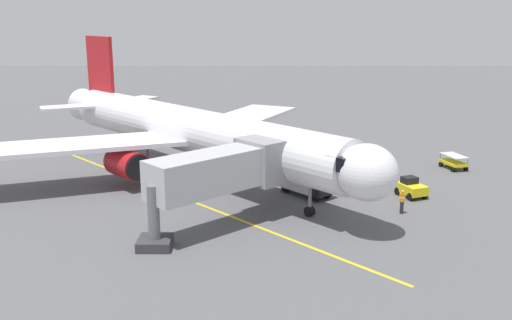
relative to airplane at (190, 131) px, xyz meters
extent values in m
plane|color=#565659|center=(-2.08, -2.03, -4.00)|extent=(220.00, 220.00, 0.00)
cube|color=yellow|center=(-0.19, 6.21, -4.00)|extent=(27.39, 29.48, 0.01)
cylinder|color=white|center=(-0.19, 0.21, 0.10)|extent=(25.91, 27.51, 3.80)
ellipsoid|color=white|center=(-12.57, 13.55, 0.10)|extent=(5.37, 5.39, 3.61)
cone|color=white|center=(12.39, -13.35, 0.10)|extent=(4.55, 4.53, 3.42)
cube|color=black|center=(-11.62, 12.52, 0.65)|extent=(3.46, 3.37, 0.90)
cube|color=white|center=(-3.91, -8.32, -0.50)|extent=(11.95, 17.64, 0.36)
cylinder|color=red|center=(-3.76, -4.47, -2.00)|extent=(4.00, 4.06, 2.30)
cylinder|color=black|center=(-4.95, -3.19, -2.00)|extent=(1.68, 1.58, 2.10)
cube|color=white|center=(8.59, 3.28, -0.50)|extent=(17.78, 10.93, 0.36)
cylinder|color=red|center=(4.74, 3.42, -2.00)|extent=(4.00, 4.06, 2.30)
cylinder|color=black|center=(3.55, 4.70, -2.00)|extent=(1.68, 1.58, 2.10)
cube|color=red|center=(10.35, -11.16, 3.90)|extent=(3.53, 3.76, 7.20)
cube|color=white|center=(7.80, -13.11, 0.70)|extent=(5.21, 6.76, 0.24)
cube|color=white|center=(12.49, -8.76, 0.70)|extent=(6.82, 4.87, 0.24)
cylinder|color=slate|center=(-9.37, 10.10, -2.27)|extent=(0.24, 0.24, 2.77)
cylinder|color=black|center=(-9.37, 10.10, -3.65)|extent=(0.81, 0.82, 0.70)
cylinder|color=slate|center=(-0.06, -3.76, -2.07)|extent=(0.24, 0.24, 2.77)
cylinder|color=black|center=(-0.06, -3.76, -3.45)|extent=(1.08, 1.11, 1.10)
cylinder|color=slate|center=(3.76, -0.22, -2.07)|extent=(0.24, 0.24, 2.77)
cylinder|color=black|center=(3.76, -0.22, -3.45)|extent=(1.08, 1.11, 1.10)
cube|color=#B7B7BC|center=(-2.91, 12.69, -0.10)|extent=(8.37, 8.03, 2.50)
cube|color=gray|center=(-6.21, 9.63, -0.10)|extent=(4.23, 4.25, 3.00)
cylinder|color=slate|center=(0.39, 15.75, -2.05)|extent=(0.70, 0.70, 3.90)
cube|color=#333338|center=(0.39, 15.75, -3.70)|extent=(2.00, 2.00, 0.60)
cylinder|color=#23232D|center=(-15.90, 9.53, -3.56)|extent=(0.26, 0.26, 0.88)
cube|color=orange|center=(-15.90, 9.53, -2.82)|extent=(0.45, 0.40, 0.60)
cube|color=silver|center=(-15.90, 9.53, -2.82)|extent=(0.47, 0.42, 0.10)
sphere|color=tan|center=(-15.90, 9.53, -2.40)|extent=(0.22, 0.22, 0.22)
cube|color=yellow|center=(-17.56, 5.65, -3.35)|extent=(2.27, 2.70, 0.70)
cube|color=black|center=(-17.44, 5.38, -2.75)|extent=(1.36, 1.25, 0.50)
cylinder|color=black|center=(-18.47, 6.14, -3.70)|extent=(0.46, 0.65, 0.60)
cylinder|color=black|center=(-17.27, 6.64, -3.70)|extent=(0.46, 0.65, 0.60)
cylinder|color=black|center=(-17.85, 4.66, -3.70)|extent=(0.46, 0.65, 0.60)
cylinder|color=black|center=(-16.65, 5.17, -3.70)|extent=(0.46, 0.65, 0.60)
cube|color=yellow|center=(-23.52, -2.67, -3.44)|extent=(2.05, 2.88, 0.24)
cube|color=silver|center=(-23.52, -2.67, -2.77)|extent=(2.05, 2.88, 0.08)
cylinder|color=slate|center=(-24.44, -1.68, -3.04)|extent=(0.06, 0.06, 0.55)
cylinder|color=slate|center=(-23.24, -1.34, -3.04)|extent=(0.06, 0.06, 0.55)
cylinder|color=slate|center=(-23.79, -3.99, -3.04)|extent=(0.06, 0.06, 0.55)
cylinder|color=slate|center=(-22.60, -3.65, -3.04)|extent=(0.06, 0.06, 0.55)
cylinder|color=black|center=(-24.40, -1.93, -3.78)|extent=(0.36, 0.49, 0.44)
cylinder|color=black|center=(-23.15, -1.58, -3.78)|extent=(0.36, 0.49, 0.44)
cylinder|color=black|center=(-23.89, -3.76, -3.78)|extent=(0.36, 0.49, 0.44)
cylinder|color=black|center=(-22.64, -3.41, -3.78)|extent=(0.36, 0.49, 0.44)
cube|color=black|center=(-10.41, 6.23, -2.98)|extent=(2.55, 2.53, 1.20)
cube|color=black|center=(-10.88, 6.75, -2.78)|extent=(1.38, 1.25, 0.70)
cube|color=silver|center=(-9.12, 4.77, -2.48)|extent=(3.89, 4.02, 2.20)
cylinder|color=black|center=(-11.06, 5.99, -3.58)|extent=(0.74, 0.79, 0.84)
cylinder|color=black|center=(-10.09, 6.85, -3.58)|extent=(0.74, 0.79, 0.84)
cylinder|color=black|center=(-8.94, 3.59, -3.58)|extent=(0.74, 0.79, 0.84)
cylinder|color=black|center=(-7.97, 4.46, -3.58)|extent=(0.74, 0.79, 0.84)
camera|label=1|loc=(-5.83, 48.01, 9.58)|focal=40.47mm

